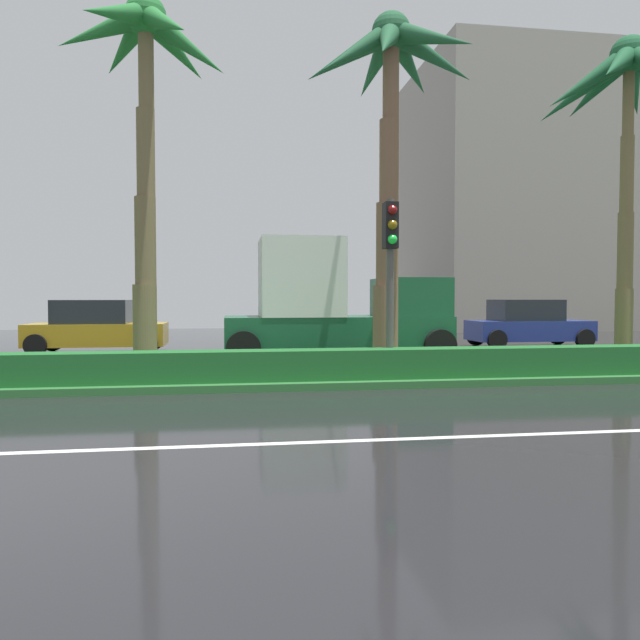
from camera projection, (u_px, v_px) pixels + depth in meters
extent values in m
cube|color=black|center=(151.00, 377.00, 13.93)|extent=(90.00, 42.00, 0.10)
cube|color=white|center=(73.00, 451.00, 7.01)|extent=(81.00, 0.14, 0.01)
cube|color=#2D6B33|center=(145.00, 377.00, 12.94)|extent=(85.50, 4.00, 0.15)
cube|color=#1E6028|center=(135.00, 367.00, 11.54)|extent=(76.50, 0.70, 0.60)
cylinder|color=brown|center=(145.00, 328.00, 13.28)|extent=(0.52, 0.52, 1.94)
cylinder|color=brown|center=(145.00, 241.00, 13.24)|extent=(0.46, 0.46, 1.94)
cylinder|color=brown|center=(146.00, 153.00, 13.21)|extent=(0.40, 0.40, 1.94)
cylinder|color=brown|center=(146.00, 65.00, 13.17)|extent=(0.33, 0.33, 1.94)
sphere|color=#267534|center=(145.00, 15.00, 13.13)|extent=(0.90, 0.90, 0.90)
cone|color=#267534|center=(185.00, 45.00, 13.37)|extent=(2.06, 0.78, 1.57)
cone|color=#267534|center=(175.00, 49.00, 13.96)|extent=(1.72, 1.99, 1.32)
cone|color=#267534|center=(126.00, 46.00, 13.82)|extent=(1.66, 2.03, 1.29)
cone|color=#267534|center=(102.00, 31.00, 13.10)|extent=(2.15, 0.78, 1.22)
cone|color=#267534|center=(116.00, 13.00, 12.26)|extent=(1.54, 2.09, 1.24)
cone|color=#267534|center=(164.00, 22.00, 12.46)|extent=(1.56, 2.05, 1.42)
cylinder|color=brown|center=(385.00, 327.00, 14.06)|extent=(0.60, 0.60, 1.93)
cylinder|color=brown|center=(387.00, 244.00, 14.01)|extent=(0.52, 0.52, 1.93)
cylinder|color=brown|center=(389.00, 162.00, 13.96)|extent=(0.45, 0.45, 1.93)
cylinder|color=brown|center=(391.00, 78.00, 13.91)|extent=(0.38, 0.38, 1.93)
sphere|color=#215634|center=(391.00, 32.00, 13.87)|extent=(0.90, 0.90, 0.90)
cone|color=#215634|center=(431.00, 57.00, 14.11)|extent=(2.29, 0.72, 1.47)
cone|color=#215634|center=(409.00, 65.00, 14.77)|extent=(1.90, 2.10, 1.35)
cone|color=#215634|center=(375.00, 66.00, 14.88)|extent=(0.84, 2.33, 1.35)
cone|color=#215634|center=(348.00, 56.00, 14.16)|extent=(2.29, 1.44, 1.42)
cone|color=#215634|center=(358.00, 50.00, 13.41)|extent=(2.21, 1.37, 1.70)
cone|color=#215634|center=(387.00, 41.00, 12.97)|extent=(1.28, 2.24, 1.67)
cone|color=#215634|center=(430.00, 38.00, 13.22)|extent=(1.91, 2.09, 1.36)
cylinder|color=brown|center=(624.00, 327.00, 14.76)|extent=(0.42, 0.42, 1.87)
cylinder|color=brown|center=(625.00, 251.00, 14.70)|extent=(0.37, 0.37, 1.87)
cylinder|color=brown|center=(627.00, 174.00, 14.65)|extent=(0.32, 0.32, 1.87)
cylinder|color=brown|center=(629.00, 97.00, 14.59)|extent=(0.27, 0.27, 1.87)
sphere|color=#1A522F|center=(629.00, 55.00, 14.55)|extent=(0.90, 0.90, 0.90)
cone|color=#1A522F|center=(634.00, 87.00, 15.54)|extent=(2.07, 2.26, 1.39)
cone|color=#1A522F|center=(597.00, 88.00, 15.70)|extent=(0.75, 2.55, 1.37)
cone|color=#1A522F|center=(583.00, 90.00, 15.26)|extent=(2.04, 2.17, 1.71)
cone|color=#1A522F|center=(590.00, 80.00, 14.43)|extent=(2.38, 0.57, 1.82)
cone|color=#1A522F|center=(618.00, 64.00, 13.71)|extent=(2.18, 2.08, 1.62)
cylinder|color=#4C4C47|center=(390.00, 288.00, 12.51)|extent=(0.16, 0.16, 3.70)
cube|color=black|center=(390.00, 226.00, 12.46)|extent=(0.28, 0.32, 0.96)
sphere|color=maroon|center=(393.00, 210.00, 12.28)|extent=(0.20, 0.20, 0.20)
sphere|color=#7F600F|center=(392.00, 225.00, 12.29)|extent=(0.20, 0.20, 0.20)
sphere|color=#1EEA3F|center=(392.00, 239.00, 12.30)|extent=(0.20, 0.20, 0.20)
cube|color=#B28C1E|center=(98.00, 334.00, 19.43)|extent=(4.30, 1.76, 0.72)
cube|color=#1E2328|center=(93.00, 312.00, 19.38)|extent=(2.30, 1.58, 0.76)
cylinder|color=black|center=(154.00, 340.00, 20.57)|extent=(0.68, 0.22, 0.68)
cylinder|color=black|center=(147.00, 344.00, 18.79)|extent=(0.68, 0.22, 0.68)
cylinder|color=black|center=(53.00, 341.00, 20.08)|extent=(0.68, 0.22, 0.68)
cylinder|color=black|center=(35.00, 345.00, 18.30)|extent=(0.68, 0.22, 0.68)
cube|color=#195133|center=(336.00, 332.00, 17.32)|extent=(6.40, 2.30, 0.90)
cube|color=#195133|center=(410.00, 297.00, 17.61)|extent=(1.90, 2.21, 1.10)
cube|color=silver|center=(300.00, 278.00, 17.10)|extent=(2.30, 2.35, 2.20)
cylinder|color=black|center=(414.00, 340.00, 18.89)|extent=(0.92, 0.30, 0.92)
cylinder|color=black|center=(440.00, 346.00, 16.58)|extent=(0.92, 0.30, 0.92)
cylinder|color=black|center=(242.00, 342.00, 18.09)|extent=(0.92, 0.30, 0.92)
cylinder|color=black|center=(243.00, 348.00, 15.78)|extent=(0.92, 0.30, 0.92)
cube|color=navy|center=(529.00, 330.00, 21.81)|extent=(4.30, 1.76, 0.72)
cube|color=#1E2328|center=(525.00, 310.00, 21.76)|extent=(2.30, 1.58, 0.76)
cylinder|color=black|center=(558.00, 335.00, 22.96)|extent=(0.68, 0.22, 0.68)
cylinder|color=black|center=(585.00, 339.00, 21.18)|extent=(0.68, 0.22, 0.68)
cylinder|color=black|center=(476.00, 336.00, 22.47)|extent=(0.68, 0.22, 0.68)
cylinder|color=black|center=(497.00, 340.00, 20.69)|extent=(0.68, 0.22, 0.68)
cube|color=gray|center=(533.00, 200.00, 36.75)|extent=(14.40, 11.09, 15.53)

